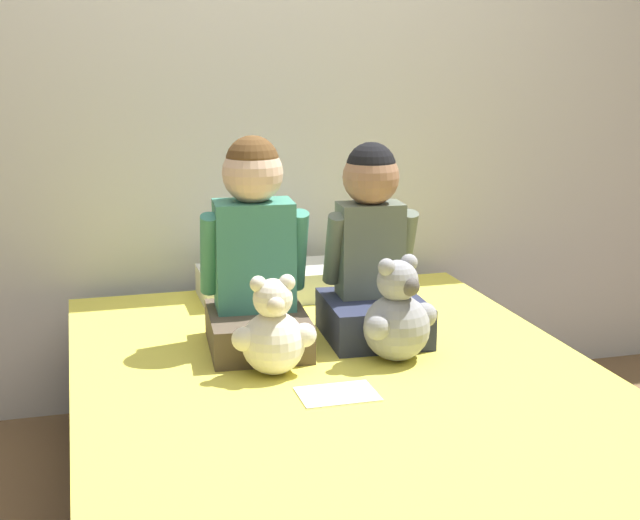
# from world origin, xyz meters

# --- Properties ---
(wall_behind_bed) EXTENTS (8.00, 0.06, 2.50)m
(wall_behind_bed) POSITION_xyz_m (0.00, 1.12, 1.25)
(wall_behind_bed) COLOR silver
(wall_behind_bed) RESTS_ON ground_plane
(bed) EXTENTS (1.52, 2.04, 0.48)m
(bed) POSITION_xyz_m (0.00, 0.00, 0.24)
(bed) COLOR #2D2D33
(bed) RESTS_ON ground_plane
(child_on_left) EXTENTS (0.34, 0.39, 0.65)m
(child_on_left) POSITION_xyz_m (-0.18, 0.33, 0.77)
(child_on_left) COLOR brown
(child_on_left) RESTS_ON bed
(child_on_right) EXTENTS (0.32, 0.36, 0.62)m
(child_on_right) POSITION_xyz_m (0.19, 0.33, 0.75)
(child_on_right) COLOR #282D47
(child_on_right) RESTS_ON bed
(teddy_bear_held_by_left_child) EXTENTS (0.24, 0.18, 0.29)m
(teddy_bear_held_by_left_child) POSITION_xyz_m (-0.19, 0.07, 0.60)
(teddy_bear_held_by_left_child) COLOR silver
(teddy_bear_held_by_left_child) RESTS_ON bed
(teddy_bear_held_by_right_child) EXTENTS (0.25, 0.20, 0.32)m
(teddy_bear_held_by_right_child) POSITION_xyz_m (0.19, 0.08, 0.62)
(teddy_bear_held_by_right_child) COLOR #939399
(teddy_bear_held_by_right_child) RESTS_ON bed
(pillow_at_headboard) EXTENTS (0.57, 0.29, 0.11)m
(pillow_at_headboard) POSITION_xyz_m (0.00, 0.85, 0.54)
(pillow_at_headboard) COLOR silver
(pillow_at_headboard) RESTS_ON bed
(sign_card) EXTENTS (0.21, 0.15, 0.00)m
(sign_card) POSITION_xyz_m (-0.06, -0.13, 0.48)
(sign_card) COLOR white
(sign_card) RESTS_ON bed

